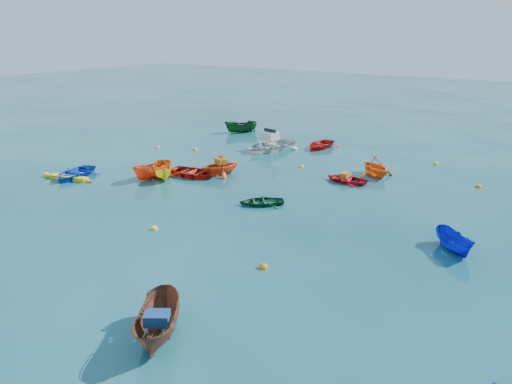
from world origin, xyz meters
The scene contains 27 objects.
ground centered at (0.00, 0.00, 0.00)m, with size 160.00×160.00×0.00m, color #0A3D4B.
dinghy_blue_sw centered at (-11.83, 2.02, 0.00)m, with size 2.39×3.35×0.69m, color blue.
sampan_brown_mid centered at (4.81, -7.35, 0.00)m, with size 1.21×3.20×1.24m, color brown.
dinghy_orange_w centered at (-4.58, 7.67, 0.00)m, with size 2.30×2.66×1.40m, color #F34D16.
sampan_yellow_mid centered at (-7.00, 4.96, 0.00)m, with size 1.03×2.74×1.06m, color yellow.
dinghy_green_e centered at (0.71, 4.44, 0.00)m, with size 1.72×2.40×0.50m, color #104422.
dinghy_red_nw centered at (-5.80, 6.39, 0.00)m, with size 2.34×3.27×0.68m, color #AD180E.
sampan_orange_n centered at (-7.54, 4.67, 0.00)m, with size 1.10×2.92×1.13m, color #F34A16.
dinghy_red_ne centered at (2.78, 10.71, 0.00)m, with size 1.84×2.57×0.53m, color #B10E16.
sampan_blue_far centered at (10.68, 4.17, 0.00)m, with size 0.92×2.44×0.94m, color #0E19B6.
dinghy_red_far centered at (-2.68, 17.88, 0.00)m, with size 2.35×3.28×0.68m, color red.
dinghy_orange_far centered at (3.75, 12.95, 0.00)m, with size 2.32×2.69×1.42m, color orange.
sampan_green_far centered at (-11.27, 19.26, 0.00)m, with size 1.11×2.95×1.14m, color #0F4114.
kayak_yellow centered at (-11.62, 1.48, 0.00)m, with size 0.48×3.35×0.32m, color yellow, non-canonical shape.
motorboat_white centered at (-5.58, 15.15, 0.00)m, with size 3.22×4.50×1.53m, color silver.
tarp_blue_a centered at (4.89, -7.47, 0.80)m, with size 0.73×0.55×0.35m, color navy.
tarp_orange_a centered at (-4.56, 7.71, 0.87)m, with size 0.71×0.54×0.35m, color #B46912.
tarp_orange_b centered at (2.68, 10.72, 0.41)m, with size 0.61×0.46×0.29m, color orange.
buoy_ye_a centered at (-1.55, -1.26, 0.00)m, with size 0.35×0.35×0.35m, color yellow.
buoy_or_b centered at (4.86, -1.68, 0.00)m, with size 0.38×0.38×0.38m, color orange.
buoy_ye_b centered at (-10.28, 11.83, 0.00)m, with size 0.38×0.38×0.38m, color yellow.
buoy_or_c centered at (-7.31, 11.24, 0.00)m, with size 0.35×0.35×0.35m, color #F6560D.
buoy_ye_c centered at (-1.13, 12.13, 0.00)m, with size 0.33×0.33×0.33m, color yellow.
buoy_or_d centered at (10.66, 5.36, 0.00)m, with size 0.32×0.32×0.32m, color #F9580D.
buoy_ye_d centered at (-13.28, 10.82, 0.00)m, with size 0.29×0.29×0.29m, color yellow.
buoy_or_e centered at (9.71, 14.11, 0.00)m, with size 0.37×0.37×0.37m, color orange.
buoy_ye_e centered at (6.21, 17.93, 0.00)m, with size 0.39×0.39×0.39m, color yellow.
Camera 1 is at (14.54, -16.48, 9.05)m, focal length 35.00 mm.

